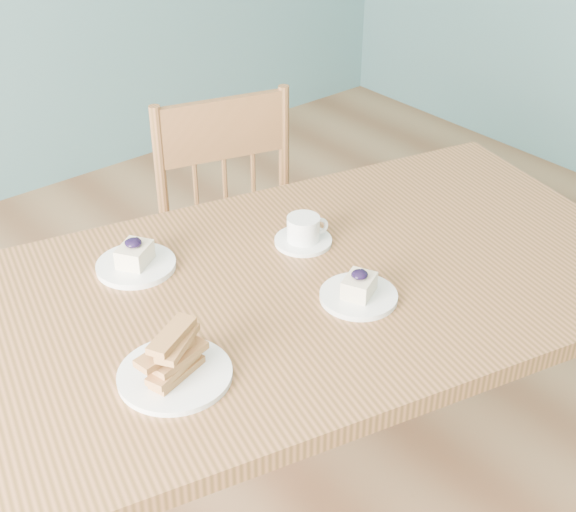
# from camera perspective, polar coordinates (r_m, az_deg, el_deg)

# --- Properties ---
(room) EXTENTS (5.01, 5.01, 2.71)m
(room) POSITION_cam_1_polar(r_m,az_deg,el_deg) (1.24, 5.21, 12.82)
(room) COLOR #A1724B
(room) RESTS_ON ground
(dining_table) EXTENTS (1.63, 1.16, 0.79)m
(dining_table) POSITION_cam_1_polar(r_m,az_deg,el_deg) (1.79, 2.16, -3.57)
(dining_table) COLOR #A0633C
(dining_table) RESTS_ON ground
(dining_chair) EXTENTS (0.52, 0.51, 0.93)m
(dining_chair) POSITION_cam_1_polar(r_m,az_deg,el_deg) (2.39, -3.22, -0.03)
(dining_chair) COLOR #A0633C
(dining_chair) RESTS_ON ground
(cheesecake_plate_near) EXTENTS (0.16, 0.16, 0.07)m
(cheesecake_plate_near) POSITION_cam_1_polar(r_m,az_deg,el_deg) (1.67, 5.06, -2.55)
(cheesecake_plate_near) COLOR white
(cheesecake_plate_near) RESTS_ON dining_table
(cheesecake_plate_far) EXTENTS (0.18, 0.18, 0.07)m
(cheesecake_plate_far) POSITION_cam_1_polar(r_m,az_deg,el_deg) (1.79, -10.79, -0.33)
(cheesecake_plate_far) COLOR white
(cheesecake_plate_far) RESTS_ON dining_table
(coffee_cup) EXTENTS (0.13, 0.13, 0.07)m
(coffee_cup) POSITION_cam_1_polar(r_m,az_deg,el_deg) (1.85, 1.13, 1.72)
(coffee_cup) COLOR white
(coffee_cup) RESTS_ON dining_table
(biscotti_plate) EXTENTS (0.21, 0.21, 0.10)m
(biscotti_plate) POSITION_cam_1_polar(r_m,az_deg,el_deg) (1.48, -8.12, -7.59)
(biscotti_plate) COLOR white
(biscotti_plate) RESTS_ON dining_table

